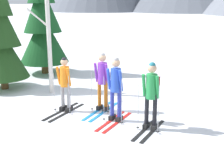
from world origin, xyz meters
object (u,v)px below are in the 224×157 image
object	(u,v)px
pine_tree_mid	(0,33)
pine_tree_near	(42,20)
skier_in_orange	(65,83)
skier_in_purple	(102,79)
skier_in_green	(152,92)
birch_tree_tall	(49,45)
skier_in_blue	(116,86)

from	to	relation	value
pine_tree_mid	pine_tree_near	bearing A→B (deg)	89.72
skier_in_orange	skier_in_purple	xyz separation A→B (m)	(1.01, 0.46, 0.09)
skier_in_orange	pine_tree_near	xyz separation A→B (m)	(-3.33, 3.98, 1.52)
pine_tree_mid	skier_in_orange	bearing A→B (deg)	-20.85
skier_in_green	birch_tree_tall	size ratio (longest dim) A/B	0.53
pine_tree_near	birch_tree_tall	bearing A→B (deg)	-53.04
skier_in_orange	skier_in_purple	bearing A→B (deg)	24.65
skier_in_green	birch_tree_tall	bearing A→B (deg)	156.34
pine_tree_near	pine_tree_mid	distance (m)	2.72
skier_in_orange	skier_in_purple	world-z (taller)	skier_in_purple
skier_in_orange	pine_tree_mid	bearing A→B (deg)	159.15
skier_in_blue	birch_tree_tall	world-z (taller)	birch_tree_tall
skier_in_purple	birch_tree_tall	xyz separation A→B (m)	(-2.45, 1.00, 0.75)
birch_tree_tall	pine_tree_mid	bearing A→B (deg)	-174.31
skier_in_purple	skier_in_orange	bearing A→B (deg)	-155.35
skier_in_purple	skier_in_green	xyz separation A→B (m)	(1.69, -0.81, 0.03)
pine_tree_near	pine_tree_mid	size ratio (longest dim) A/B	1.15
skier_in_blue	skier_in_green	distance (m)	1.05
skier_in_green	pine_tree_mid	distance (m)	6.35
skier_in_purple	skier_in_blue	bearing A→B (deg)	-43.65
pine_tree_near	birch_tree_tall	xyz separation A→B (m)	(1.89, -2.51, -0.68)
skier_in_blue	pine_tree_near	distance (m)	6.64
birch_tree_tall	pine_tree_near	bearing A→B (deg)	126.96
pine_tree_mid	birch_tree_tall	size ratio (longest dim) A/B	1.38
skier_in_blue	pine_tree_mid	size ratio (longest dim) A/B	0.39
pine_tree_near	pine_tree_mid	world-z (taller)	pine_tree_near
skier_in_green	pine_tree_near	size ratio (longest dim) A/B	0.34
skier_in_purple	pine_tree_near	world-z (taller)	pine_tree_near
skier_in_green	pine_tree_near	xyz separation A→B (m)	(-6.03, 4.33, 1.40)
skier_in_purple	pine_tree_mid	xyz separation A→B (m)	(-4.35, 0.81, 1.11)
skier_in_orange	birch_tree_tall	bearing A→B (deg)	134.52
skier_in_purple	pine_tree_mid	bearing A→B (deg)	169.42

